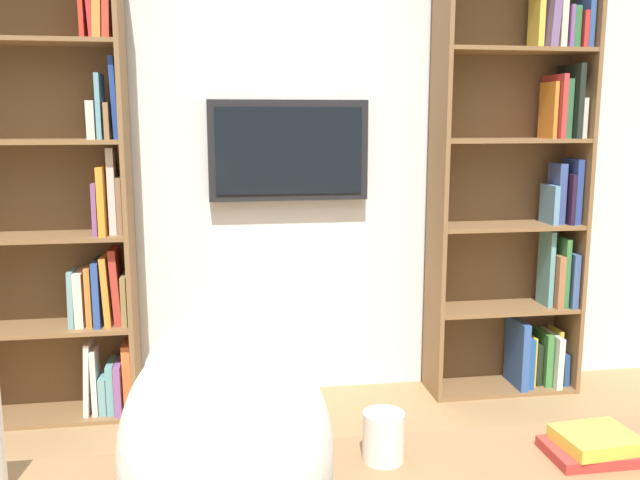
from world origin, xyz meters
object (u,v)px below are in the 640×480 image
object	(u,v)px
bookshelf_left	(524,191)
cat	(225,422)
desk_book_stack	(596,445)
bookshelf_right	(63,203)
wall_mounted_tv	(289,151)
coffee_mug	(383,436)

from	to	relation	value
bookshelf_left	cat	world-z (taller)	bookshelf_left
desk_book_stack	bookshelf_right	bearing A→B (deg)	-56.47
wall_mounted_tv	bookshelf_left	bearing A→B (deg)	175.98
wall_mounted_tv	bookshelf_right	bearing A→B (deg)	4.37
bookshelf_right	cat	bearing A→B (deg)	107.21
coffee_mug	desk_book_stack	world-z (taller)	coffee_mug
bookshelf_right	wall_mounted_tv	bearing A→B (deg)	-175.63
coffee_mug	wall_mounted_tv	bearing A→B (deg)	-91.58
bookshelf_right	cat	size ratio (longest dim) A/B	3.32
wall_mounted_tv	desk_book_stack	distance (m)	2.29
cat	wall_mounted_tv	bearing A→B (deg)	-98.70
bookshelf_right	cat	distance (m)	2.37
bookshelf_right	cat	xyz separation A→B (m)	(-0.70, 2.27, -0.08)
bookshelf_left	wall_mounted_tv	bearing A→B (deg)	-4.02
bookshelf_right	coffee_mug	bearing A→B (deg)	115.67
bookshelf_left	wall_mounted_tv	distance (m)	1.22
bookshelf_left	desk_book_stack	distance (m)	2.31
bookshelf_right	wall_mounted_tv	distance (m)	1.09
cat	desk_book_stack	world-z (taller)	cat
wall_mounted_tv	coffee_mug	size ratio (longest dim) A/B	8.19
bookshelf_left	cat	bearing A→B (deg)	55.46
wall_mounted_tv	desk_book_stack	world-z (taller)	wall_mounted_tv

